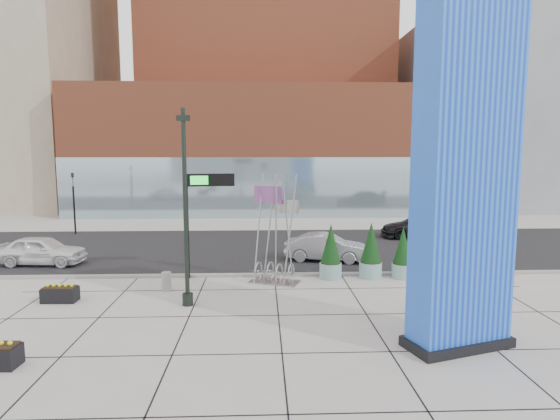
{
  "coord_description": "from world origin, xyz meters",
  "views": [
    {
      "loc": [
        0.48,
        -16.22,
        5.54
      ],
      "look_at": [
        1.17,
        2.0,
        3.22
      ],
      "focal_mm": 30.0,
      "sensor_mm": 36.0,
      "label": 1
    }
  ],
  "objects_px": {
    "concrete_bollard": "(167,281)",
    "car_white_west": "(41,251)",
    "overhead_street_sign": "(205,189)",
    "car_silver_mid": "(326,248)",
    "lamp_post": "(186,227)",
    "blue_pylon": "(465,177)",
    "public_art_sculpture": "(275,254)"
  },
  "relations": [
    {
      "from": "blue_pylon",
      "to": "public_art_sculpture",
      "type": "xyz_separation_m",
      "value": [
        -5.0,
        6.7,
        -3.61
      ]
    },
    {
      "from": "blue_pylon",
      "to": "car_white_west",
      "type": "xyz_separation_m",
      "value": [
        -16.28,
        10.21,
        -4.12
      ]
    },
    {
      "from": "lamp_post",
      "to": "public_art_sculpture",
      "type": "xyz_separation_m",
      "value": [
        3.23,
        2.81,
        -1.65
      ]
    },
    {
      "from": "public_art_sculpture",
      "to": "car_white_west",
      "type": "bearing_deg",
      "value": -176.71
    },
    {
      "from": "concrete_bollard",
      "to": "car_white_west",
      "type": "height_order",
      "value": "car_white_west"
    },
    {
      "from": "car_silver_mid",
      "to": "car_white_west",
      "type": "bearing_deg",
      "value": 104.67
    },
    {
      "from": "lamp_post",
      "to": "car_silver_mid",
      "type": "relative_size",
      "value": 1.7
    },
    {
      "from": "concrete_bollard",
      "to": "car_white_west",
      "type": "bearing_deg",
      "value": 147.0
    },
    {
      "from": "blue_pylon",
      "to": "concrete_bollard",
      "type": "bearing_deg",
      "value": 130.58
    },
    {
      "from": "blue_pylon",
      "to": "car_silver_mid",
      "type": "xyz_separation_m",
      "value": [
        -2.3,
        10.49,
        -4.15
      ]
    },
    {
      "from": "lamp_post",
      "to": "car_white_west",
      "type": "distance_m",
      "value": 10.47
    },
    {
      "from": "lamp_post",
      "to": "car_white_west",
      "type": "xyz_separation_m",
      "value": [
        -8.06,
        6.32,
        -2.16
      ]
    },
    {
      "from": "overhead_street_sign",
      "to": "car_silver_mid",
      "type": "relative_size",
      "value": 1.1
    },
    {
      "from": "lamp_post",
      "to": "car_silver_mid",
      "type": "distance_m",
      "value": 9.13
    },
    {
      "from": "public_art_sculpture",
      "to": "car_silver_mid",
      "type": "height_order",
      "value": "public_art_sculpture"
    },
    {
      "from": "lamp_post",
      "to": "public_art_sculpture",
      "type": "bearing_deg",
      "value": 41.02
    },
    {
      "from": "public_art_sculpture",
      "to": "car_silver_mid",
      "type": "xyz_separation_m",
      "value": [
        2.69,
        3.78,
        -0.54
      ]
    },
    {
      "from": "concrete_bollard",
      "to": "car_silver_mid",
      "type": "xyz_separation_m",
      "value": [
        7.04,
        4.78,
        0.31
      ]
    },
    {
      "from": "blue_pylon",
      "to": "lamp_post",
      "type": "relative_size",
      "value": 1.43
    },
    {
      "from": "concrete_bollard",
      "to": "lamp_post",
      "type": "bearing_deg",
      "value": -58.33
    },
    {
      "from": "public_art_sculpture",
      "to": "concrete_bollard",
      "type": "height_order",
      "value": "public_art_sculpture"
    },
    {
      "from": "lamp_post",
      "to": "car_white_west",
      "type": "bearing_deg",
      "value": 141.9
    },
    {
      "from": "blue_pylon",
      "to": "concrete_bollard",
      "type": "height_order",
      "value": "blue_pylon"
    },
    {
      "from": "blue_pylon",
      "to": "concrete_bollard",
      "type": "distance_m",
      "value": 11.82
    },
    {
      "from": "concrete_bollard",
      "to": "overhead_street_sign",
      "type": "relative_size",
      "value": 0.16
    },
    {
      "from": "public_art_sculpture",
      "to": "concrete_bollard",
      "type": "xyz_separation_m",
      "value": [
        -4.35,
        -1.0,
        -0.84
      ]
    },
    {
      "from": "car_white_west",
      "to": "concrete_bollard",
      "type": "bearing_deg",
      "value": -118.48
    },
    {
      "from": "car_white_west",
      "to": "public_art_sculpture",
      "type": "bearing_deg",
      "value": -102.76
    },
    {
      "from": "lamp_post",
      "to": "public_art_sculpture",
      "type": "relative_size",
      "value": 1.51
    },
    {
      "from": "car_silver_mid",
      "to": "overhead_street_sign",
      "type": "bearing_deg",
      "value": 131.32
    },
    {
      "from": "blue_pylon",
      "to": "car_silver_mid",
      "type": "height_order",
      "value": "blue_pylon"
    },
    {
      "from": "lamp_post",
      "to": "concrete_bollard",
      "type": "height_order",
      "value": "lamp_post"
    }
  ]
}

